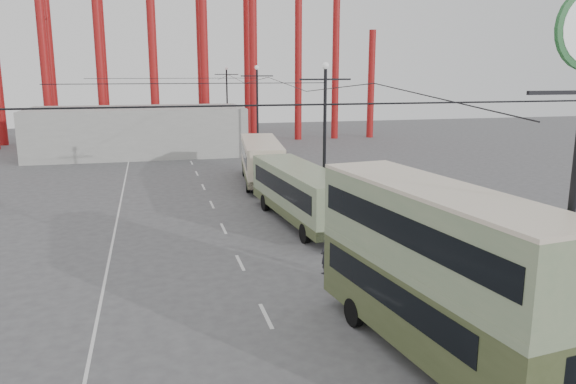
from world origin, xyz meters
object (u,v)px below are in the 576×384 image
object	(u,v)px
pedestrian	(325,256)
single_decker_green	(301,192)
double_decker_bus	(434,265)
single_decker_cream	(261,159)

from	to	relation	value
pedestrian	single_decker_green	bearing A→B (deg)	-137.58
double_decker_bus	pedestrian	size ratio (longest dim) A/B	6.61
double_decker_bus	single_decker_green	bearing A→B (deg)	81.20
double_decker_bus	single_decker_green	size ratio (longest dim) A/B	0.88
double_decker_bus	single_decker_green	distance (m)	16.43
single_decker_cream	double_decker_bus	bearing A→B (deg)	-83.57
double_decker_bus	single_decker_green	xyz separation A→B (m)	(0.25, 16.39, -1.21)
double_decker_bus	single_decker_cream	bearing A→B (deg)	81.45
single_decker_cream	pedestrian	size ratio (longest dim) A/B	7.08
double_decker_bus	single_decker_cream	world-z (taller)	double_decker_bus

